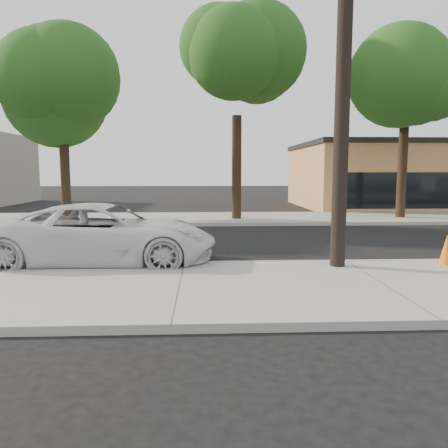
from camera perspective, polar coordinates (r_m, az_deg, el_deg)
The scene contains 11 objects.
ground at distance 12.83m, azimuth -4.75°, elevation -3.68°, with size 120.00×120.00×0.00m, color black.
near_sidewalk at distance 8.62m, azimuth -5.84°, elevation -8.42°, with size 90.00×4.40×0.15m, color gray.
far_sidewalk at distance 21.23m, azimuth -3.89°, elevation 0.72°, with size 90.00×5.00×0.15m, color gray.
curb_near at distance 10.76m, azimuth -5.17°, elevation -5.33°, with size 90.00×0.12×0.16m, color #9E9B93.
building_main at distance 32.54m, azimuth 26.02°, elevation 5.57°, with size 18.00×10.00×4.00m, color tan.
utility_pole at distance 10.64m, azimuth 15.35°, elevation 19.42°, with size 1.40×0.34×9.00m.
tree_b at distance 21.94m, azimuth -20.09°, elevation 16.46°, with size 4.34×4.20×8.45m.
tree_c at distance 20.82m, azimuth 2.37°, elevation 19.53°, with size 4.96×4.80×9.55m.
tree_d at distance 23.08m, azimuth 23.32°, elevation 16.36°, with size 4.50×4.35×8.75m.
police_cruiser at distance 11.38m, azimuth -15.34°, elevation -1.28°, with size 2.58×5.59×1.55m, color silver.
traffic_cone at distance 11.65m, azimuth 27.07°, elevation -3.03°, with size 0.46×0.46×0.71m.
Camera 1 is at (0.50, -12.60, 2.34)m, focal length 35.00 mm.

